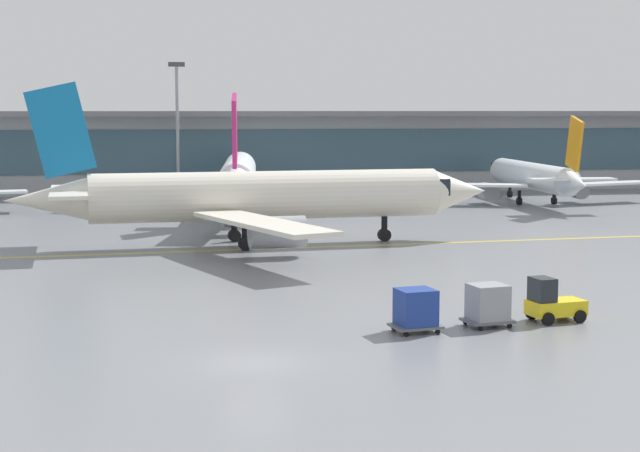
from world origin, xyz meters
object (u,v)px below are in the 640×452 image
object	(u,v)px
gate_airplane_3	(533,177)
cargo_dolly_lead	(488,304)
baggage_tug	(552,303)
taxiing_regional_jet	(261,197)
cargo_dolly_trailing	(416,309)
gate_airplane_2	(238,176)
apron_light_mast_1	(177,124)

from	to	relation	value
gate_airplane_3	cargo_dolly_lead	world-z (taller)	gate_airplane_3
gate_airplane_3	baggage_tug	xyz separation A→B (m)	(-20.60, -56.09, -1.88)
taxiing_regional_jet	cargo_dolly_trailing	bearing A→B (deg)	-87.23
gate_airplane_3	gate_airplane_2	bearing A→B (deg)	95.23
cargo_dolly_trailing	apron_light_mast_1	xyz separation A→B (m)	(-9.14, 69.51, 7.11)
taxiing_regional_jet	apron_light_mast_1	xyz separation A→B (m)	(-5.23, 40.07, 4.65)
gate_airplane_2	baggage_tug	size ratio (longest dim) A/B	12.10
taxiing_regional_jet	baggage_tug	size ratio (longest dim) A/B	12.64
gate_airplane_2	gate_airplane_3	size ratio (longest dim) A/B	1.22
gate_airplane_2	cargo_dolly_trailing	world-z (taller)	gate_airplane_2
gate_airplane_2	cargo_dolly_lead	size ratio (longest dim) A/B	14.46
gate_airplane_3	cargo_dolly_trailing	distance (m)	63.54
gate_airplane_2	taxiing_regional_jet	world-z (taller)	taxiing_regional_jet
baggage_tug	cargo_dolly_trailing	xyz separation A→B (m)	(-6.85, -1.20, 0.16)
gate_airplane_3	cargo_dolly_trailing	xyz separation A→B (m)	(-27.45, -57.28, -1.71)
gate_airplane_3	baggage_tug	bearing A→B (deg)	161.10
taxiing_regional_jet	cargo_dolly_trailing	world-z (taller)	taxiing_regional_jet
gate_airplane_2	baggage_tug	bearing A→B (deg)	-163.49
gate_airplane_2	cargo_dolly_lead	bearing A→B (deg)	-167.00
gate_airplane_2	gate_airplane_3	world-z (taller)	gate_airplane_2
gate_airplane_2	apron_light_mast_1	size ratio (longest dim) A/B	2.27
taxiing_regional_jet	cargo_dolly_lead	size ratio (longest dim) A/B	15.11
baggage_tug	gate_airplane_2	bearing A→B (deg)	91.03
cargo_dolly_lead	cargo_dolly_trailing	distance (m)	3.59
gate_airplane_2	cargo_dolly_trailing	bearing A→B (deg)	-170.72
gate_airplane_3	apron_light_mast_1	world-z (taller)	apron_light_mast_1
apron_light_mast_1	taxiing_regional_jet	bearing A→B (deg)	-82.56
cargo_dolly_trailing	baggage_tug	bearing A→B (deg)	-0.00
cargo_dolly_lead	gate_airplane_2	bearing A→B (deg)	87.53
cargo_dolly_trailing	apron_light_mast_1	distance (m)	70.47
cargo_dolly_lead	baggage_tug	bearing A→B (deg)	-0.00
gate_airplane_3	taxiing_regional_jet	xyz separation A→B (m)	(-31.35, -27.84, 0.75)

